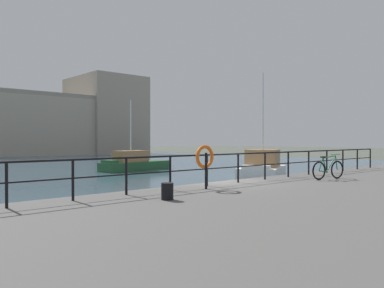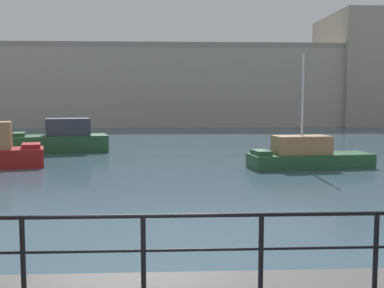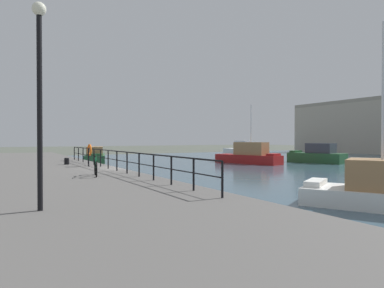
% 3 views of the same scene
% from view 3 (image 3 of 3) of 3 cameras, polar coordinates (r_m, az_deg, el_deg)
% --- Properties ---
extents(ground_plane, '(240.00, 240.00, 0.00)m').
position_cam_3_polar(ground_plane, '(20.14, -12.32, -7.04)').
color(ground_plane, '#4C5147').
extents(moored_small_launch, '(8.23, 4.05, 6.68)m').
position_cam_3_polar(moored_small_launch, '(38.10, 9.81, -1.96)').
color(moored_small_launch, maroon).
rests_on(moored_small_launch, water_basin).
extents(moored_green_narrowboat, '(8.09, 4.26, 1.88)m').
position_cam_3_polar(moored_green_narrowboat, '(41.47, -16.39, -2.03)').
color(moored_green_narrowboat, '#23512D').
rests_on(moored_green_narrowboat, water_basin).
extents(moored_harbor_tender, '(6.71, 3.95, 2.30)m').
position_cam_3_polar(moored_harbor_tender, '(41.45, 20.82, -1.81)').
color(moored_harbor_tender, '#23512D').
rests_on(moored_harbor_tender, water_basin).
extents(moored_white_yacht, '(6.04, 4.84, 7.39)m').
position_cam_3_polar(moored_white_yacht, '(15.27, 29.31, -6.77)').
color(moored_white_yacht, white).
rests_on(moored_white_yacht, water_basin).
extents(moored_cabin_cruiser, '(8.87, 2.70, 2.56)m').
position_cam_3_polar(moored_cabin_cruiser, '(52.20, 9.02, -1.25)').
color(moored_cabin_cruiser, white).
rests_on(moored_cabin_cruiser, water_basin).
extents(quay_railing, '(20.77, 0.07, 1.08)m').
position_cam_3_polar(quay_railing, '(18.84, -13.59, -2.09)').
color(quay_railing, black).
rests_on(quay_railing, quay_promenade).
extents(parked_bicycle, '(1.75, 0.42, 0.98)m').
position_cam_3_polar(parked_bicycle, '(15.80, -16.29, -3.91)').
color(parked_bicycle, black).
rests_on(parked_bicycle, quay_promenade).
extents(mooring_bollard, '(0.32, 0.32, 0.44)m').
position_cam_3_polar(mooring_bollard, '(23.64, -20.81, -2.80)').
color(mooring_bollard, black).
rests_on(mooring_bollard, quay_promenade).
extents(life_ring_stand, '(0.75, 0.16, 1.40)m').
position_cam_3_polar(life_ring_stand, '(21.58, -17.28, -1.11)').
color(life_ring_stand, black).
rests_on(life_ring_stand, quay_promenade).
extents(quay_lamp_post, '(0.32, 0.32, 4.87)m').
position_cam_3_polar(quay_lamp_post, '(8.62, -24.84, 10.20)').
color(quay_lamp_post, black).
rests_on(quay_lamp_post, quay_promenade).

